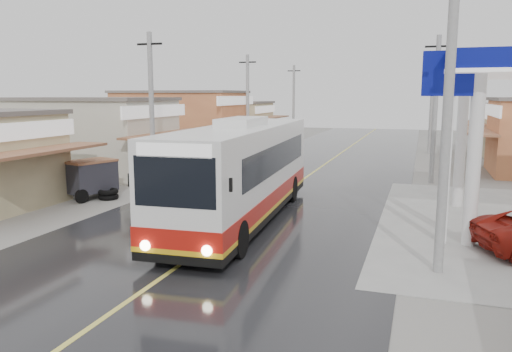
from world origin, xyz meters
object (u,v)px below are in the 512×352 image
object	(u,v)px
tricycle_far	(197,155)
second_bus	(265,143)
cyclist	(220,173)
tricycle_near	(90,176)
tyre_stack	(108,194)
coach_bus	(243,172)

from	to	relation	value
tricycle_far	second_bus	bearing A→B (deg)	13.07
cyclist	tricycle_far	size ratio (longest dim) A/B	0.91
cyclist	tricycle_far	xyz separation A→B (m)	(-3.99, 5.52, 0.22)
tricycle_near	tyre_stack	xyz separation A→B (m)	(0.92, 0.04, -0.80)
second_bus	tricycle_near	size ratio (longest dim) A/B	3.15
tricycle_near	tyre_stack	distance (m)	1.22
cyclist	tricycle_near	distance (m)	6.87
coach_bus	tricycle_far	xyz separation A→B (m)	(-7.81, 12.42, -1.05)
coach_bus	tyre_stack	size ratio (longest dim) A/B	13.47
second_bus	cyclist	distance (m)	8.42
second_bus	tyre_stack	size ratio (longest dim) A/B	9.04
tricycle_far	tyre_stack	world-z (taller)	tricycle_far
tricycle_far	tricycle_near	bearing A→B (deg)	-115.44
second_bus	tricycle_near	distance (m)	14.28
coach_bus	tricycle_far	bearing A→B (deg)	118.68
coach_bus	cyclist	distance (m)	7.99
coach_bus	second_bus	world-z (taller)	coach_bus
second_bus	tyre_stack	bearing A→B (deg)	-100.07
tricycle_near	cyclist	bearing A→B (deg)	68.02
cyclist	tyre_stack	distance (m)	6.28
tyre_stack	second_bus	bearing A→B (deg)	75.59
second_bus	tricycle_far	world-z (taller)	second_bus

